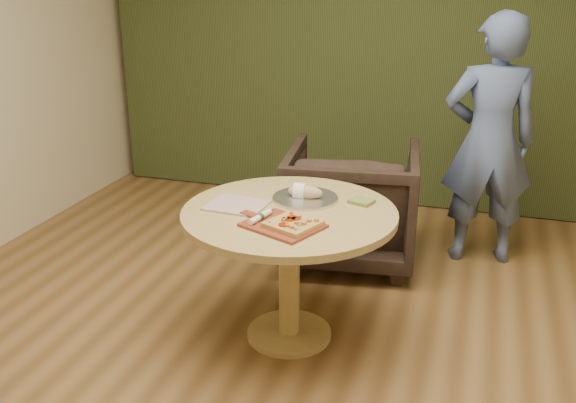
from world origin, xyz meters
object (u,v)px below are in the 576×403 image
(pizza_paddle, at_px, (281,225))
(armchair, at_px, (352,198))
(pedestal_table, at_px, (289,235))
(bread_roll, at_px, (304,192))
(cutlery_roll, at_px, (260,217))
(person_standing, at_px, (489,142))
(serving_tray, at_px, (305,198))
(flatbread_pizza, at_px, (293,224))

(pizza_paddle, relative_size, armchair, 0.53)
(pedestal_table, relative_size, bread_roll, 5.81)
(cutlery_roll, xyz_separation_m, bread_roll, (0.11, 0.38, 0.01))
(person_standing, bearing_deg, pizza_paddle, 46.47)
(cutlery_roll, bearing_deg, bread_roll, 87.77)
(pedestal_table, height_order, person_standing, person_standing)
(cutlery_roll, height_order, person_standing, person_standing)
(armchair, bearing_deg, pedestal_table, 77.19)
(pizza_paddle, relative_size, serving_tray, 1.33)
(serving_tray, relative_size, armchair, 0.40)
(flatbread_pizza, bearing_deg, serving_tray, 97.63)
(flatbread_pizza, distance_m, armchair, 1.36)
(armchair, bearing_deg, serving_tray, 78.22)
(pizza_paddle, distance_m, person_standing, 1.84)
(pizza_paddle, distance_m, cutlery_roll, 0.12)
(flatbread_pizza, relative_size, bread_roll, 1.49)
(bread_roll, distance_m, person_standing, 1.51)
(flatbread_pizza, xyz_separation_m, serving_tray, (-0.05, 0.41, -0.02))
(flatbread_pizza, bearing_deg, bread_roll, 98.85)
(flatbread_pizza, xyz_separation_m, bread_roll, (-0.06, 0.41, 0.02))
(serving_tray, distance_m, bread_roll, 0.04)
(cutlery_roll, height_order, serving_tray, cutlery_roll)
(pizza_paddle, bearing_deg, flatbread_pizza, 12.33)
(serving_tray, bearing_deg, pedestal_table, -100.92)
(pedestal_table, height_order, armchair, armchair)
(pizza_paddle, xyz_separation_m, bread_roll, (0.00, 0.40, 0.04))
(cutlery_roll, bearing_deg, pizza_paddle, 6.39)
(serving_tray, bearing_deg, cutlery_roll, -107.90)
(flatbread_pizza, height_order, bread_roll, bread_roll)
(pedestal_table, height_order, bread_roll, bread_roll)
(armchair, height_order, person_standing, person_standing)
(cutlery_roll, height_order, bread_roll, bread_roll)
(pedestal_table, height_order, cutlery_roll, cutlery_roll)
(armchair, relative_size, person_standing, 0.53)
(armchair, bearing_deg, person_standing, -169.08)
(pedestal_table, distance_m, serving_tray, 0.24)
(cutlery_roll, xyz_separation_m, serving_tray, (0.12, 0.38, -0.02))
(cutlery_roll, distance_m, bread_roll, 0.40)
(flatbread_pizza, height_order, person_standing, person_standing)
(armchair, bearing_deg, cutlery_roll, 74.22)
(flatbread_pizza, bearing_deg, cutlery_roll, 170.97)
(pedestal_table, height_order, flatbread_pizza, flatbread_pizza)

